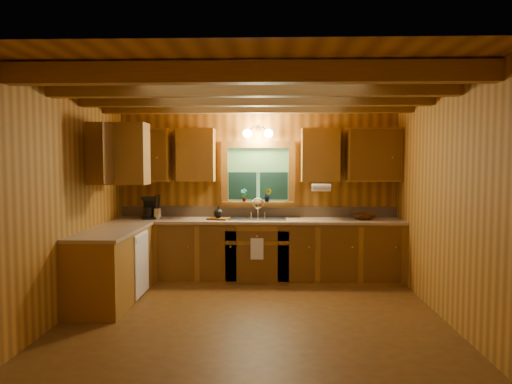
{
  "coord_description": "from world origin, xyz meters",
  "views": [
    {
      "loc": [
        0.18,
        -5.2,
        1.73
      ],
      "look_at": [
        0.0,
        0.8,
        1.35
      ],
      "focal_mm": 32.73,
      "sensor_mm": 36.0,
      "label": 1
    }
  ],
  "objects_px": {
    "coffee_maker": "(149,208)",
    "cutting_board": "(218,219)",
    "wicker_basket": "(363,217)",
    "sink": "(258,222)"
  },
  "relations": [
    {
      "from": "coffee_maker",
      "to": "cutting_board",
      "type": "bearing_deg",
      "value": -25.62
    },
    {
      "from": "cutting_board",
      "to": "wicker_basket",
      "type": "distance_m",
      "value": 2.12
    },
    {
      "from": "wicker_basket",
      "to": "sink",
      "type": "bearing_deg",
      "value": -179.52
    },
    {
      "from": "sink",
      "to": "cutting_board",
      "type": "bearing_deg",
      "value": -171.44
    },
    {
      "from": "cutting_board",
      "to": "wicker_basket",
      "type": "height_order",
      "value": "wicker_basket"
    },
    {
      "from": "coffee_maker",
      "to": "wicker_basket",
      "type": "distance_m",
      "value": 3.15
    },
    {
      "from": "cutting_board",
      "to": "coffee_maker",
      "type": "bearing_deg",
      "value": -170.82
    },
    {
      "from": "sink",
      "to": "coffee_maker",
      "type": "bearing_deg",
      "value": -179.77
    },
    {
      "from": "coffee_maker",
      "to": "wicker_basket",
      "type": "bearing_deg",
      "value": -20.88
    },
    {
      "from": "sink",
      "to": "cutting_board",
      "type": "height_order",
      "value": "sink"
    }
  ]
}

